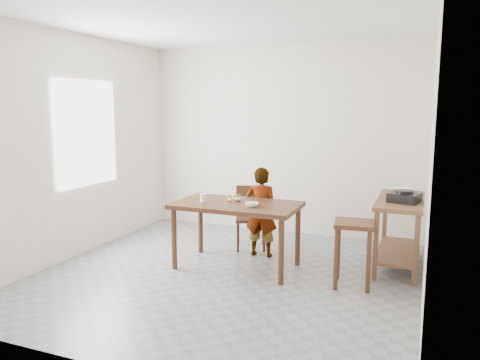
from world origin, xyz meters
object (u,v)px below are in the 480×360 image
at_px(child, 261,212).
at_px(stool, 353,254).
at_px(dining_table, 237,235).
at_px(dining_chair, 251,218).
at_px(prep_counter, 399,233).

height_order(child, stool, child).
xyz_separation_m(dining_table, dining_chair, (-0.10, 0.73, 0.03)).
bearing_deg(dining_chair, prep_counter, -22.21).
distance_m(dining_table, stool, 1.33).
bearing_deg(prep_counter, dining_table, -157.85).
bearing_deg(dining_table, stool, -3.64).
distance_m(dining_table, child, 0.54).
relative_size(prep_counter, stool, 1.77).
bearing_deg(prep_counter, child, -172.61).
xyz_separation_m(prep_counter, stool, (-0.40, -0.78, -0.06)).
distance_m(prep_counter, child, 1.62).
distance_m(child, dining_chair, 0.36).
height_order(prep_counter, stool, prep_counter).
bearing_deg(stool, child, 154.35).
distance_m(prep_counter, stool, 0.88).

